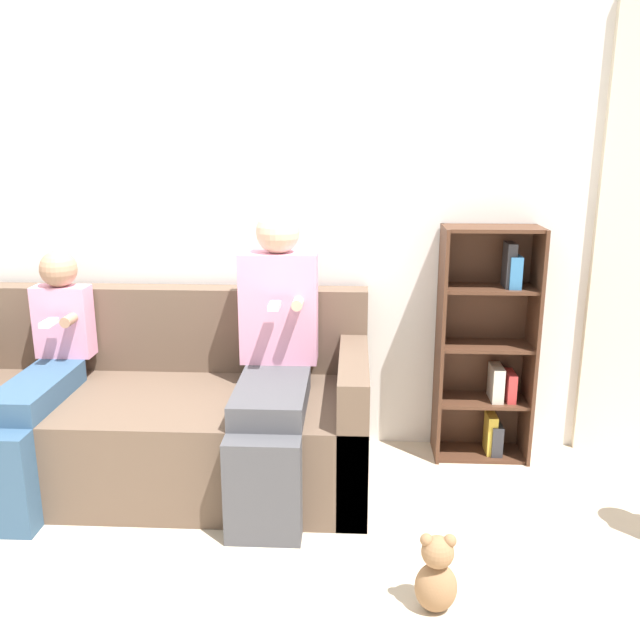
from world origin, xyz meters
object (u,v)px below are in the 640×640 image
at_px(bookshelf, 488,348).
at_px(teddy_bear, 436,575).
at_px(adult_seated, 274,355).
at_px(couch, 150,420).
at_px(child_seated, 40,377).

bearing_deg(bookshelf, teddy_bear, -106.85).
bearing_deg(adult_seated, teddy_bear, -52.20).
distance_m(couch, adult_seated, 0.74).
bearing_deg(couch, bookshelf, 11.37).
distance_m(adult_seated, child_seated, 1.10).
height_order(child_seated, bookshelf, bookshelf).
bearing_deg(child_seated, adult_seated, 2.87).
relative_size(couch, child_seated, 1.93).
distance_m(bookshelf, teddy_bear, 1.42).
distance_m(adult_seated, teddy_bear, 1.22).
height_order(adult_seated, bookshelf, adult_seated).
bearing_deg(couch, teddy_bear, -36.05).
relative_size(adult_seated, teddy_bear, 4.27).
distance_m(adult_seated, bookshelf, 1.15).
bearing_deg(couch, adult_seated, -7.38).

